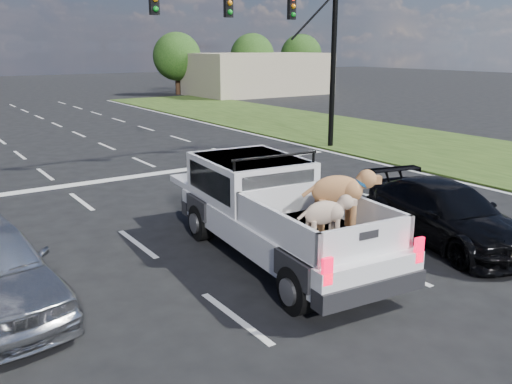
# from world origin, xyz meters

# --- Properties ---
(ground) EXTENTS (160.00, 160.00, 0.00)m
(ground) POSITION_xyz_m (0.00, 0.00, 0.00)
(ground) COLOR black
(ground) RESTS_ON ground
(road_markings) EXTENTS (17.75, 60.00, 0.01)m
(road_markings) POSITION_xyz_m (0.00, 6.56, 0.01)
(road_markings) COLOR silver
(road_markings) RESTS_ON ground
(grass_shoulder_right) EXTENTS (8.00, 60.00, 0.06)m
(grass_shoulder_right) POSITION_xyz_m (13.00, 6.00, 0.03)
(grass_shoulder_right) COLOR #243F13
(grass_shoulder_right) RESTS_ON ground
(traffic_signal) EXTENTS (9.11, 0.31, 7.00)m
(traffic_signal) POSITION_xyz_m (7.20, 10.50, 4.73)
(traffic_signal) COLOR black
(traffic_signal) RESTS_ON ground
(building_right) EXTENTS (12.00, 7.00, 3.60)m
(building_right) POSITION_xyz_m (22.00, 34.00, 1.80)
(building_right) COLOR tan
(building_right) RESTS_ON ground
(tree_far_d) EXTENTS (4.20, 4.20, 5.40)m
(tree_far_d) POSITION_xyz_m (16.00, 38.00, 3.29)
(tree_far_d) COLOR #332114
(tree_far_d) RESTS_ON ground
(tree_far_e) EXTENTS (4.20, 4.20, 5.40)m
(tree_far_e) POSITION_xyz_m (24.00, 38.00, 3.29)
(tree_far_e) COLOR #332114
(tree_far_e) RESTS_ON ground
(tree_far_f) EXTENTS (4.20, 4.20, 5.40)m
(tree_far_f) POSITION_xyz_m (30.00, 38.00, 3.29)
(tree_far_f) COLOR #332114
(tree_far_f) RESTS_ON ground
(pickup_truck) EXTENTS (2.58, 5.79, 2.11)m
(pickup_truck) POSITION_xyz_m (0.30, 1.70, 0.99)
(pickup_truck) COLOR black
(pickup_truck) RESTS_ON ground
(black_coupe) EXTENTS (2.75, 4.69, 1.28)m
(black_coupe) POSITION_xyz_m (3.88, 0.38, 0.64)
(black_coupe) COLOR black
(black_coupe) RESTS_ON ground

